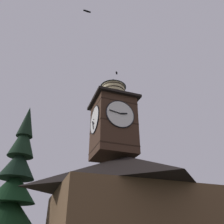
{
  "coord_description": "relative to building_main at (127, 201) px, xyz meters",
  "views": [
    {
      "loc": [
        6.88,
        16.27,
        1.25
      ],
      "look_at": [
        0.04,
        -2.61,
        12.53
      ],
      "focal_mm": 36.6,
      "sensor_mm": 36.0,
      "label": 1
    }
  ],
  "objects": [
    {
      "name": "building_main",
      "position": [
        0.0,
        0.0,
        0.0
      ],
      "size": [
        11.76,
        11.01,
        7.64
      ],
      "color": "brown",
      "rests_on": "ground_plane"
    },
    {
      "name": "flying_bird_low",
      "position": [
        5.21,
        4.31,
        15.28
      ],
      "size": [
        0.67,
        0.22,
        0.12
      ],
      "color": "black"
    },
    {
      "name": "pine_tree_aside",
      "position": [
        8.79,
        -5.8,
        2.02
      ],
      "size": [
        5.08,
        5.08,
        14.06
      ],
      "color": "#473323",
      "rests_on": "ground_plane"
    },
    {
      "name": "pine_tree_behind",
      "position": [
        -1.65,
        -8.26,
        3.58
      ],
      "size": [
        5.3,
        5.3,
        19.14
      ],
      "color": "#473323",
      "rests_on": "ground_plane"
    },
    {
      "name": "clock_tower",
      "position": [
        0.87,
        -0.8,
        7.54
      ],
      "size": [
        4.34,
        4.34,
        8.78
      ],
      "color": "#422B1E",
      "rests_on": "building_main"
    },
    {
      "name": "moon",
      "position": [
        -14.05,
        -43.38,
        9.02
      ],
      "size": [
        1.49,
        1.49,
        1.49
      ],
      "color": "silver"
    },
    {
      "name": "flying_bird_high",
      "position": [
        -0.66,
        -3.6,
        15.92
      ],
      "size": [
        0.41,
        0.57,
        0.14
      ],
      "color": "black"
    }
  ]
}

